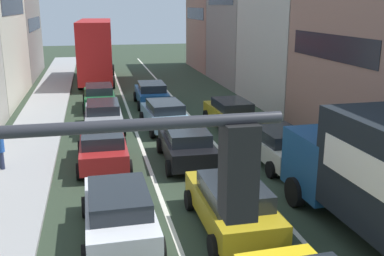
# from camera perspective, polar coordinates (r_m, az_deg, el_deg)

# --- Properties ---
(sidewalk_left) EXTENTS (2.60, 64.00, 0.14)m
(sidewalk_left) POSITION_cam_1_polar(r_m,az_deg,el_deg) (25.69, -18.78, 0.46)
(sidewalk_left) COLOR #9E9E9E
(sidewalk_left) RESTS_ON ground
(lane_stripe_left) EXTENTS (0.16, 60.00, 0.01)m
(lane_stripe_left) POSITION_cam_1_polar(r_m,az_deg,el_deg) (25.60, -7.60, 0.96)
(lane_stripe_left) COLOR silver
(lane_stripe_left) RESTS_ON ground
(lane_stripe_right) EXTENTS (0.16, 60.00, 0.01)m
(lane_stripe_right) POSITION_cam_1_polar(r_m,az_deg,el_deg) (26.09, -0.14, 1.37)
(lane_stripe_right) COLOR silver
(lane_stripe_right) RESTS_ON ground
(building_row_right) EXTENTS (7.20, 43.90, 13.55)m
(building_row_right) POSITION_cam_1_polar(r_m,az_deg,el_deg) (30.93, 14.03, 13.57)
(building_row_right) COLOR #936B5B
(building_row_right) RESTS_ON ground
(sedan_centre_lane_second) EXTENTS (2.08, 4.31, 1.49)m
(sedan_centre_lane_second) POSITION_cam_1_polar(r_m,az_deg,el_deg) (13.17, 5.06, -9.44)
(sedan_centre_lane_second) COLOR #B29319
(sedan_centre_lane_second) RESTS_ON ground
(wagon_left_lane_second) EXTENTS (2.10, 4.32, 1.49)m
(wagon_left_lane_second) POSITION_cam_1_polar(r_m,az_deg,el_deg) (12.82, -9.20, -10.30)
(wagon_left_lane_second) COLOR silver
(wagon_left_lane_second) RESTS_ON ground
(hatchback_centre_lane_third) EXTENTS (2.16, 4.35, 1.49)m
(hatchback_centre_lane_third) POSITION_cam_1_polar(r_m,az_deg,el_deg) (18.43, -0.71, -2.04)
(hatchback_centre_lane_third) COLOR black
(hatchback_centre_lane_third) RESTS_ON ground
(sedan_left_lane_third) EXTENTS (2.06, 4.30, 1.49)m
(sedan_left_lane_third) POSITION_cam_1_polar(r_m,az_deg,el_deg) (18.48, -11.18, -2.30)
(sedan_left_lane_third) COLOR #A51E1E
(sedan_left_lane_third) RESTS_ON ground
(coupe_centre_lane_fourth) EXTENTS (2.25, 4.39, 1.49)m
(coupe_centre_lane_fourth) POSITION_cam_1_polar(r_m,az_deg,el_deg) (23.45, -3.48, 1.73)
(coupe_centre_lane_fourth) COLOR #759EB7
(coupe_centre_lane_fourth) RESTS_ON ground
(sedan_left_lane_fourth) EXTENTS (2.08, 4.31, 1.49)m
(sedan_left_lane_fourth) POSITION_cam_1_polar(r_m,az_deg,el_deg) (23.77, -11.13, 1.66)
(sedan_left_lane_fourth) COLOR gray
(sedan_left_lane_fourth) RESTS_ON ground
(sedan_centre_lane_fifth) EXTENTS (2.12, 4.33, 1.49)m
(sedan_centre_lane_fifth) POSITION_cam_1_polar(r_m,az_deg,el_deg) (29.14, -5.13, 4.39)
(sedan_centre_lane_fifth) COLOR #194C8C
(sedan_centre_lane_fifth) RESTS_ON ground
(sedan_left_lane_fifth) EXTENTS (2.07, 4.31, 1.49)m
(sedan_left_lane_fifth) POSITION_cam_1_polar(r_m,az_deg,el_deg) (28.81, -11.62, 4.01)
(sedan_left_lane_fifth) COLOR #19592D
(sedan_left_lane_fifth) RESTS_ON ground
(sedan_right_lane_behind_truck) EXTENTS (2.22, 4.38, 1.49)m
(sedan_right_lane_behind_truck) POSITION_cam_1_polar(r_m,az_deg,el_deg) (18.68, 10.77, -2.08)
(sedan_right_lane_behind_truck) COLOR beige
(sedan_right_lane_behind_truck) RESTS_ON ground
(wagon_right_lane_far) EXTENTS (2.16, 4.35, 1.49)m
(wagon_right_lane_far) POSITION_cam_1_polar(r_m,az_deg,el_deg) (23.87, 4.93, 1.95)
(wagon_right_lane_far) COLOR #B29319
(wagon_right_lane_far) RESTS_ON ground
(bus_mid_queue_primary) EXTENTS (3.15, 10.60, 5.06)m
(bus_mid_queue_primary) POSITION_cam_1_polar(r_m,az_deg,el_deg) (38.38, -12.01, 9.82)
(bus_mid_queue_primary) COLOR #B21919
(bus_mid_queue_primary) RESTS_ON ground
(pedestrian_near_kerb) EXTENTS (0.34, 0.48, 1.66)m
(pedestrian_near_kerb) POSITION_cam_1_polar(r_m,az_deg,el_deg) (18.87, -23.07, -2.42)
(pedestrian_near_kerb) COLOR #262D47
(pedestrian_near_kerb) RESTS_ON ground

